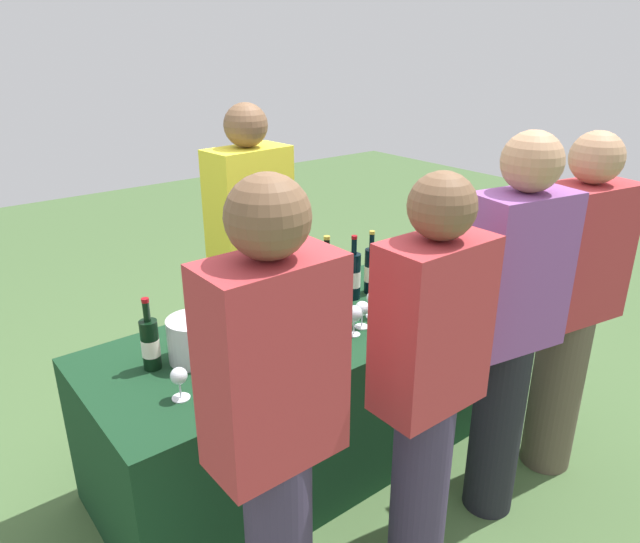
{
  "coord_description": "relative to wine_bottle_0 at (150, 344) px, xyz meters",
  "views": [
    {
      "loc": [
        -1.51,
        -1.92,
        1.95
      ],
      "look_at": [
        0.0,
        0.0,
        0.97
      ],
      "focal_mm": 32.87,
      "sensor_mm": 36.0,
      "label": 1
    }
  ],
  "objects": [
    {
      "name": "ground_plane",
      "position": [
        0.78,
        -0.09,
        -0.83
      ],
      "size": [
        12.0,
        12.0,
        0.0
      ],
      "primitive_type": "plane",
      "color": "#476638"
    },
    {
      "name": "tasting_table",
      "position": [
        0.78,
        -0.09,
        -0.47
      ],
      "size": [
        2.16,
        0.83,
        0.72
      ],
      "primitive_type": "cube",
      "color": "#14381E",
      "rests_on": "ground_plane"
    },
    {
      "name": "wine_bottle_0",
      "position": [
        0.0,
        0.0,
        0.0
      ],
      "size": [
        0.07,
        0.07,
        0.3
      ],
      "color": "black",
      "rests_on": "tasting_table"
    },
    {
      "name": "wine_bottle_1",
      "position": [
        0.66,
        0.04,
        0.01
      ],
      "size": [
        0.08,
        0.08,
        0.34
      ],
      "color": "black",
      "rests_on": "tasting_table"
    },
    {
      "name": "wine_bottle_2",
      "position": [
        0.97,
        0.1,
        0.01
      ],
      "size": [
        0.08,
        0.08,
        0.33
      ],
      "color": "black",
      "rests_on": "tasting_table"
    },
    {
      "name": "wine_bottle_3",
      "position": [
        1.07,
        0.01,
        0.01
      ],
      "size": [
        0.07,
        0.07,
        0.33
      ],
      "color": "black",
      "rests_on": "tasting_table"
    },
    {
      "name": "wine_bottle_4",
      "position": [
        1.19,
        0.01,
        0.01
      ],
      "size": [
        0.07,
        0.07,
        0.33
      ],
      "color": "black",
      "rests_on": "tasting_table"
    },
    {
      "name": "wine_glass_0",
      "position": [
        -0.01,
        -0.27,
        -0.02
      ],
      "size": [
        0.07,
        0.07,
        0.13
      ],
      "color": "silver",
      "rests_on": "tasting_table"
    },
    {
      "name": "wine_glass_1",
      "position": [
        0.14,
        -0.23,
        -0.02
      ],
      "size": [
        0.06,
        0.06,
        0.13
      ],
      "color": "silver",
      "rests_on": "tasting_table"
    },
    {
      "name": "wine_glass_2",
      "position": [
        0.82,
        -0.29,
        -0.01
      ],
      "size": [
        0.07,
        0.07,
        0.14
      ],
      "color": "silver",
      "rests_on": "tasting_table"
    },
    {
      "name": "wine_glass_3",
      "position": [
        0.89,
        -0.25,
        -0.02
      ],
      "size": [
        0.07,
        0.07,
        0.13
      ],
      "color": "silver",
      "rests_on": "tasting_table"
    },
    {
      "name": "wine_glass_4",
      "position": [
        1.01,
        -0.21,
        -0.02
      ],
      "size": [
        0.07,
        0.07,
        0.13
      ],
      "color": "silver",
      "rests_on": "tasting_table"
    },
    {
      "name": "wine_glass_5",
      "position": [
        1.17,
        -0.19,
        -0.02
      ],
      "size": [
        0.06,
        0.06,
        0.13
      ],
      "color": "silver",
      "rests_on": "tasting_table"
    },
    {
      "name": "ice_bucket",
      "position": [
        0.17,
        -0.04,
        -0.02
      ],
      "size": [
        0.22,
        0.22,
        0.18
      ],
      "primitive_type": "cylinder",
      "color": "silver",
      "rests_on": "tasting_table"
    },
    {
      "name": "server_pouring",
      "position": [
        0.82,
        0.56,
        0.06
      ],
      "size": [
        0.45,
        0.27,
        1.66
      ],
      "rotation": [
        0.0,
        0.0,
        3.24
      ],
      "color": "brown",
      "rests_on": "ground_plane"
    },
    {
      "name": "guest_0",
      "position": [
        0.03,
        -0.84,
        0.07
      ],
      "size": [
        0.39,
        0.22,
        1.65
      ],
      "rotation": [
        0.0,
        0.0,
        0.01
      ],
      "color": "#3F3351",
      "rests_on": "ground_plane"
    },
    {
      "name": "guest_1",
      "position": [
        0.61,
        -0.9,
        0.03
      ],
      "size": [
        0.38,
        0.21,
        1.59
      ],
      "rotation": [
        0.0,
        0.0,
        0.0
      ],
      "color": "#3F3351",
      "rests_on": "ground_plane"
    },
    {
      "name": "guest_2",
      "position": [
        1.13,
        -0.85,
        0.07
      ],
      "size": [
        0.42,
        0.28,
        1.65
      ],
      "rotation": [
        0.0,
        0.0,
        -0.19
      ],
      "color": "black",
      "rests_on": "ground_plane"
    },
    {
      "name": "guest_3",
      "position": [
        1.6,
        -0.85,
        0.03
      ],
      "size": [
        0.45,
        0.3,
        1.61
      ],
      "rotation": [
        0.0,
        0.0,
        -0.17
      ],
      "color": "brown",
      "rests_on": "ground_plane"
    }
  ]
}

